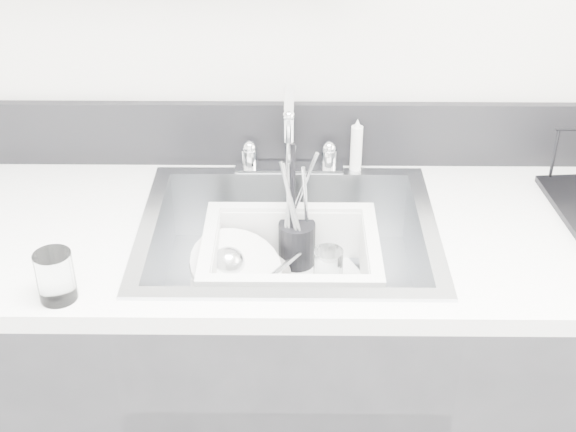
{
  "coord_description": "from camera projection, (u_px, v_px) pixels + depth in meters",
  "views": [
    {
      "loc": [
        0.01,
        -0.27,
        1.84
      ],
      "look_at": [
        0.0,
        1.14,
        0.98
      ],
      "focal_mm": 50.0,
      "sensor_mm": 36.0,
      "label": 1
    }
  ],
  "objects": [
    {
      "name": "counter_run",
      "position": [
        288.0,
        386.0,
        1.97
      ],
      "size": [
        3.2,
        0.62,
        0.92
      ],
      "color": "#2A2A2D",
      "rests_on": "ground"
    },
    {
      "name": "backsplash",
      "position": [
        289.0,
        134.0,
        1.94
      ],
      "size": [
        3.2,
        0.02,
        0.16
      ],
      "primitive_type": "cube",
      "color": "black",
      "rests_on": "counter_run"
    },
    {
      "name": "sink",
      "position": [
        288.0,
        262.0,
        1.77
      ],
      "size": [
        0.64,
        0.52,
        0.2
      ],
      "primitive_type": null,
      "color": "silver",
      "rests_on": "counter_run"
    },
    {
      "name": "faucet",
      "position": [
        289.0,
        151.0,
        1.9
      ],
      "size": [
        0.26,
        0.18,
        0.23
      ],
      "color": "silver",
      "rests_on": "counter_run"
    },
    {
      "name": "side_sprayer",
      "position": [
        356.0,
        146.0,
        1.91
      ],
      "size": [
        0.03,
        0.03,
        0.14
      ],
      "primitive_type": "cylinder",
      "color": "white",
      "rests_on": "counter_run"
    },
    {
      "name": "wash_tub",
      "position": [
        291.0,
        268.0,
        1.76
      ],
      "size": [
        0.47,
        0.43,
        0.15
      ],
      "primitive_type": null,
      "rotation": [
        0.0,
        0.0,
        0.41
      ],
      "color": "white",
      "rests_on": "sink"
    },
    {
      "name": "plate_stack",
      "position": [
        240.0,
        276.0,
        1.79
      ],
      "size": [
        0.25,
        0.24,
        0.1
      ],
      "rotation": [
        0.0,
        0.0,
        0.41
      ],
      "color": "white",
      "rests_on": "wash_tub"
    },
    {
      "name": "utensil_cup",
      "position": [
        297.0,
        240.0,
        1.85
      ],
      "size": [
        0.08,
        0.08,
        0.29
      ],
      "rotation": [
        0.0,
        0.0,
        0.27
      ],
      "color": "black",
      "rests_on": "wash_tub"
    },
    {
      "name": "ladle",
      "position": [
        257.0,
        278.0,
        1.76
      ],
      "size": [
        0.3,
        0.21,
        0.08
      ],
      "primitive_type": null,
      "rotation": [
        0.0,
        0.0,
        -0.42
      ],
      "color": "silver",
      "rests_on": "wash_tub"
    },
    {
      "name": "tumbler_in_tub",
      "position": [
        328.0,
        268.0,
        1.78
      ],
      "size": [
        0.07,
        0.07,
        0.09
      ],
      "primitive_type": "cylinder",
      "rotation": [
        0.0,
        0.0,
        0.0
      ],
      "color": "white",
      "rests_on": "wash_tub"
    },
    {
      "name": "tumbler_counter",
      "position": [
        55.0,
        276.0,
        1.49
      ],
      "size": [
        0.09,
        0.09,
        0.1
      ],
      "primitive_type": "cylinder",
      "rotation": [
        0.0,
        0.0,
        -0.42
      ],
      "color": "white",
      "rests_on": "counter_run"
    },
    {
      "name": "bowl_small",
      "position": [
        324.0,
        294.0,
        1.75
      ],
      "size": [
        0.13,
        0.13,
        0.03
      ],
      "primitive_type": "imported",
      "rotation": [
        0.0,
        0.0,
        -0.37
      ],
      "color": "white",
      "rests_on": "wash_tub"
    }
  ]
}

